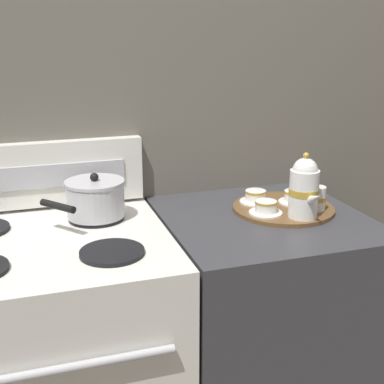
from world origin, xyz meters
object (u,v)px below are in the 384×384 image
saucepan (95,198)px  teapot (304,188)px  stove (54,374)px  serving_tray (283,208)px  teacup_front (255,197)px  creamer_jug (317,198)px  teacup_right (266,207)px  teacup_left (295,197)px

saucepan → teapot: 0.68m
stove → teapot: (0.82, -0.08, 0.57)m
saucepan → serving_tray: (0.63, -0.11, -0.07)m
stove → teacup_front: (0.74, 0.11, 0.49)m
serving_tray → creamer_jug: creamer_jug is taller
stove → creamer_jug: (0.90, -0.03, 0.51)m
stove → teapot: 1.00m
stove → serving_tray: 0.93m
teacup_front → creamer_jug: creamer_jug is taller
serving_tray → teapot: size_ratio=1.62×
stove → teacup_right: 0.87m
teacup_left → teacup_front: bearing=160.5°
teapot → teacup_front: 0.22m
saucepan → creamer_jug: 0.74m
teacup_right → teacup_front: 0.12m
teacup_left → creamer_jug: size_ratio=1.36×
saucepan → teacup_right: (0.54, -0.16, -0.04)m
teapot → creamer_jug: bearing=31.5°
teacup_right → creamer_jug: size_ratio=1.36×
stove → teacup_right: teacup_right is taller
teapot → teacup_left: size_ratio=1.93×
teacup_left → serving_tray: bearing=-155.9°
saucepan → teacup_right: saucepan is taller
teapot → teacup_left: 0.16m
teacup_left → teacup_front: size_ratio=1.00×
teacup_left → creamer_jug: (0.03, -0.09, 0.02)m
teacup_right → teacup_front: (0.02, 0.12, 0.00)m
teapot → teacup_right: (-0.10, 0.07, -0.08)m
stove → teacup_left: (0.87, 0.06, 0.49)m
stove → saucepan: saucepan is taller
serving_tray → teacup_front: bearing=136.3°
stove → creamer_jug: size_ratio=11.35×
serving_tray → teacup_left: (0.06, 0.02, 0.03)m
stove → serving_tray: (0.81, 0.04, 0.46)m
teacup_left → teacup_front: (-0.13, 0.05, 0.00)m
saucepan → stove: bearing=-140.4°
serving_tray → teacup_front: teacup_front is taller
teacup_left → saucepan: bearing=172.9°
teacup_left → teacup_right: same height
teacup_front → creamer_jug: size_ratio=1.36×
saucepan → serving_tray: saucepan is taller
saucepan → teapot: (0.64, -0.22, 0.04)m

